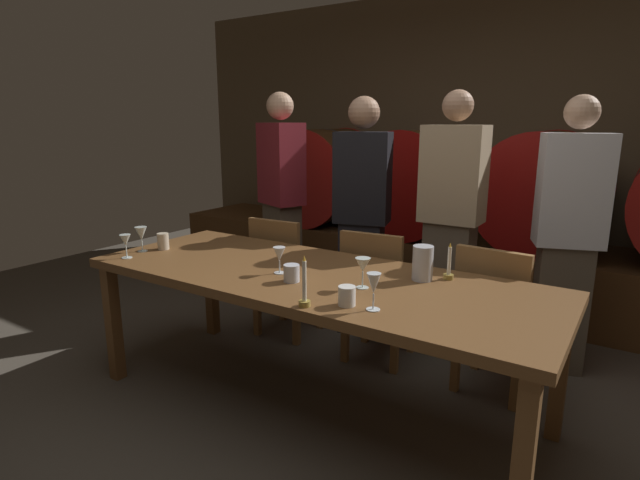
% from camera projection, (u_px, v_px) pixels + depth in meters
% --- Properties ---
extents(ground_plane, '(8.81, 8.81, 0.00)m').
position_uv_depth(ground_plane, '(327.00, 436.00, 2.53)').
color(ground_plane, '#4C443A').
extents(back_wall, '(6.78, 0.24, 2.70)m').
position_uv_depth(back_wall, '(499.00, 143.00, 4.61)').
color(back_wall, brown).
rests_on(back_wall, ground).
extents(barrel_shelf, '(6.10, 0.90, 0.54)m').
position_uv_depth(barrel_shelf, '(473.00, 270.00, 4.41)').
color(barrel_shelf, brown).
rests_on(barrel_shelf, ground).
extents(wine_barrel_far_left, '(0.94, 0.88, 0.94)m').
position_uv_depth(wine_barrel_far_left, '(324.00, 176.00, 5.07)').
color(wine_barrel_far_left, '#513319').
rests_on(wine_barrel_far_left, barrel_shelf).
extents(wine_barrel_center_left, '(0.94, 0.88, 0.94)m').
position_uv_depth(wine_barrel_center_left, '(418.00, 183.00, 4.53)').
color(wine_barrel_center_left, brown).
rests_on(wine_barrel_center_left, barrel_shelf).
extents(wine_barrel_center_right, '(0.94, 0.88, 0.94)m').
position_uv_depth(wine_barrel_center_right, '(544.00, 191.00, 3.97)').
color(wine_barrel_center_right, brown).
rests_on(wine_barrel_center_right, barrel_shelf).
extents(dining_table, '(2.50, 0.94, 0.76)m').
position_uv_depth(dining_table, '(312.00, 285.00, 2.65)').
color(dining_table, brown).
rests_on(dining_table, ground).
extents(chair_left, '(0.42, 0.42, 0.88)m').
position_uv_depth(chair_left, '(283.00, 271.00, 3.62)').
color(chair_left, olive).
rests_on(chair_left, ground).
extents(chair_center, '(0.44, 0.44, 0.88)m').
position_uv_depth(chair_center, '(376.00, 290.00, 3.21)').
color(chair_center, olive).
rests_on(chair_center, ground).
extents(chair_right, '(0.43, 0.43, 0.88)m').
position_uv_depth(chair_right, '(495.00, 314.00, 2.82)').
color(chair_right, olive).
rests_on(chair_right, ground).
extents(guest_far_left, '(0.44, 0.37, 1.76)m').
position_uv_depth(guest_far_left, '(282.00, 201.00, 4.10)').
color(guest_far_left, brown).
rests_on(guest_far_left, ground).
extents(guest_center_left, '(0.43, 0.33, 1.71)m').
position_uv_depth(guest_center_left, '(362.00, 215.00, 3.61)').
color(guest_center_left, black).
rests_on(guest_center_left, ground).
extents(guest_center_right, '(0.38, 0.24, 1.73)m').
position_uv_depth(guest_center_right, '(451.00, 226.00, 3.24)').
color(guest_center_right, brown).
rests_on(guest_center_right, ground).
extents(guest_far_right, '(0.44, 0.35, 1.69)m').
position_uv_depth(guest_far_right, '(568.00, 236.00, 3.04)').
color(guest_far_right, brown).
rests_on(guest_far_right, ground).
extents(candle_left, '(0.05, 0.05, 0.23)m').
position_uv_depth(candle_left, '(304.00, 292.00, 2.16)').
color(candle_left, olive).
rests_on(candle_left, dining_table).
extents(candle_right, '(0.05, 0.05, 0.19)m').
position_uv_depth(candle_right, '(449.00, 269.00, 2.54)').
color(candle_right, olive).
rests_on(candle_right, dining_table).
extents(pitcher, '(0.10, 0.10, 0.18)m').
position_uv_depth(pitcher, '(423.00, 263.00, 2.51)').
color(pitcher, silver).
rests_on(pitcher, dining_table).
extents(wine_glass_far_left, '(0.07, 0.07, 0.15)m').
position_uv_depth(wine_glass_far_left, '(141.00, 234.00, 3.07)').
color(wine_glass_far_left, silver).
rests_on(wine_glass_far_left, dining_table).
extents(wine_glass_left, '(0.06, 0.06, 0.14)m').
position_uv_depth(wine_glass_left, '(125.00, 241.00, 2.92)').
color(wine_glass_left, silver).
rests_on(wine_glass_left, dining_table).
extents(wine_glass_center, '(0.07, 0.07, 0.14)m').
position_uv_depth(wine_glass_center, '(279.00, 255.00, 2.62)').
color(wine_glass_center, white).
rests_on(wine_glass_center, dining_table).
extents(wine_glass_right, '(0.07, 0.07, 0.15)m').
position_uv_depth(wine_glass_right, '(363.00, 266.00, 2.39)').
color(wine_glass_right, silver).
rests_on(wine_glass_right, dining_table).
extents(wine_glass_far_right, '(0.06, 0.06, 0.16)m').
position_uv_depth(wine_glass_far_right, '(374.00, 285.00, 2.11)').
color(wine_glass_far_right, white).
rests_on(wine_glass_far_right, dining_table).
extents(cup_left, '(0.07, 0.07, 0.10)m').
position_uv_depth(cup_left, '(163.00, 241.00, 3.13)').
color(cup_left, beige).
rests_on(cup_left, dining_table).
extents(cup_center, '(0.08, 0.08, 0.09)m').
position_uv_depth(cup_center, '(292.00, 273.00, 2.50)').
color(cup_center, silver).
rests_on(cup_center, dining_table).
extents(cup_right, '(0.08, 0.08, 0.09)m').
position_uv_depth(cup_right, '(347.00, 296.00, 2.17)').
color(cup_right, white).
rests_on(cup_right, dining_table).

